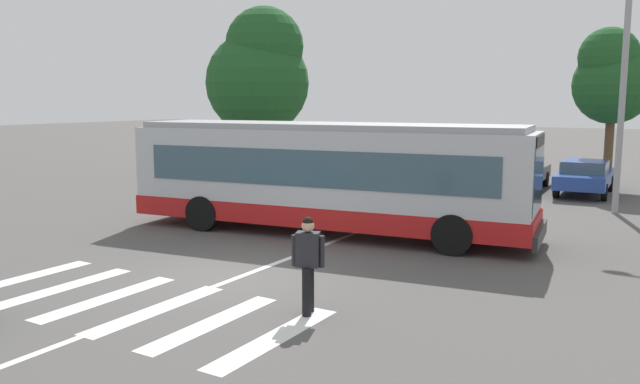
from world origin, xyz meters
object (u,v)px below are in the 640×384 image
at_px(parked_car_black, 459,167).
at_px(parked_car_blue, 585,175).
at_px(city_transit_bus, 327,176).
at_px(parked_car_charcoal, 520,171).
at_px(background_tree_left, 260,72).
at_px(pedestrian_crossing_street, 308,260).
at_px(background_tree_right, 612,77).
at_px(twin_arm_street_lamp, 627,31).

distance_m(parked_car_black, parked_car_blue, 5.24).
height_order(parked_car_black, parked_car_blue, same).
height_order(city_transit_bus, parked_car_charcoal, city_transit_bus).
bearing_deg(parked_car_charcoal, city_transit_bus, -101.51).
height_order(parked_car_black, background_tree_left, background_tree_left).
bearing_deg(parked_car_charcoal, pedestrian_crossing_street, -87.38).
xyz_separation_m(parked_car_black, parked_car_blue, (5.23, -0.37, 0.00)).
height_order(city_transit_bus, background_tree_left, background_tree_left).
bearing_deg(background_tree_right, parked_car_black, -159.36).
distance_m(pedestrian_crossing_street, twin_arm_street_lamp, 14.86).
distance_m(city_transit_bus, background_tree_right, 15.28).
xyz_separation_m(pedestrian_crossing_street, parked_car_charcoal, (-0.81, 17.74, -0.20)).
xyz_separation_m(pedestrian_crossing_street, background_tree_left, (-12.90, 16.02, 4.04)).
distance_m(pedestrian_crossing_street, background_tree_right, 20.47).
height_order(city_transit_bus, parked_car_blue, city_transit_bus).
bearing_deg(parked_car_charcoal, background_tree_right, 37.35).
relative_size(pedestrian_crossing_street, background_tree_left, 0.21).
relative_size(twin_arm_street_lamp, background_tree_left, 1.19).
bearing_deg(twin_arm_street_lamp, city_transit_bus, -130.63).
bearing_deg(background_tree_left, background_tree_right, 14.89).
relative_size(background_tree_left, background_tree_right, 1.22).
bearing_deg(twin_arm_street_lamp, parked_car_blue, 112.00).
xyz_separation_m(city_transit_bus, parked_car_black, (-0.28, 11.84, -0.82)).
relative_size(city_transit_bus, parked_car_black, 2.49).
bearing_deg(pedestrian_crossing_street, parked_car_blue, 84.29).
xyz_separation_m(city_transit_bus, parked_car_charcoal, (2.38, 11.69, -0.82)).
distance_m(twin_arm_street_lamp, background_tree_left, 16.41).
bearing_deg(city_transit_bus, background_tree_right, 68.94).
xyz_separation_m(parked_car_blue, twin_arm_street_lamp, (1.57, -3.88, 5.08)).
bearing_deg(parked_car_blue, parked_car_black, 175.92).
bearing_deg(parked_car_black, twin_arm_street_lamp, -32.04).
relative_size(parked_car_charcoal, background_tree_right, 0.69).
height_order(pedestrian_crossing_street, background_tree_left, background_tree_left).
relative_size(parked_car_charcoal, twin_arm_street_lamp, 0.48).
height_order(city_transit_bus, background_tree_right, background_tree_right).
bearing_deg(parked_car_black, parked_car_charcoal, -3.37).
bearing_deg(twin_arm_street_lamp, pedestrian_crossing_street, -103.68).
bearing_deg(parked_car_blue, parked_car_charcoal, 175.19).
relative_size(pedestrian_crossing_street, background_tree_right, 0.26).
relative_size(parked_car_charcoal, parked_car_blue, 1.00).
height_order(pedestrian_crossing_street, parked_car_charcoal, pedestrian_crossing_street).
bearing_deg(parked_car_blue, city_transit_bus, -113.32).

